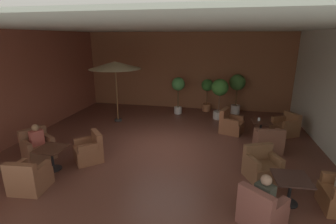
{
  "coord_description": "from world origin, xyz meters",
  "views": [
    {
      "loc": [
        1.69,
        -7.59,
        3.52
      ],
      "look_at": [
        0.0,
        0.51,
        1.06
      ],
      "focal_mm": 26.86,
      "sensor_mm": 36.0,
      "label": 1
    }
  ],
  "objects_px": {
    "patio_umbrella_tall_red": "(115,66)",
    "patron_blue_shirt": "(265,192)",
    "armchair_mid_center_east": "(262,167)",
    "potted_tree_left_corner": "(178,88)",
    "cafe_table_front_right": "(52,153)",
    "potted_tree_mid_right": "(220,92)",
    "armchair_front_left_east": "(268,142)",
    "iced_drink_cup": "(259,119)",
    "potted_tree_right_corner": "(237,87)",
    "armchair_front_right_east": "(89,151)",
    "armchair_front_left_south": "(286,127)",
    "armchair_front_right_north": "(29,179)",
    "cafe_table_mid_center": "(291,184)",
    "armchair_mid_center_south": "(261,211)",
    "armchair_front_right_south": "(38,148)",
    "potted_tree_mid_left": "(207,91)",
    "armchair_front_left_north": "(231,124)",
    "patron_with_friend": "(36,136)",
    "cafe_table_front_left": "(261,126)"
  },
  "relations": [
    {
      "from": "potted_tree_right_corner",
      "to": "patio_umbrella_tall_red",
      "type": "bearing_deg",
      "value": -156.88
    },
    {
      "from": "potted_tree_right_corner",
      "to": "armchair_front_right_east",
      "type": "bearing_deg",
      "value": -127.25
    },
    {
      "from": "armchair_mid_center_east",
      "to": "iced_drink_cup",
      "type": "height_order",
      "value": "armchair_mid_center_east"
    },
    {
      "from": "iced_drink_cup",
      "to": "armchair_mid_center_east",
      "type": "bearing_deg",
      "value": -95.32
    },
    {
      "from": "cafe_table_mid_center",
      "to": "potted_tree_left_corner",
      "type": "xyz_separation_m",
      "value": [
        -3.53,
        6.25,
        0.74
      ]
    },
    {
      "from": "armchair_front_right_east",
      "to": "potted_tree_mid_right",
      "type": "bearing_deg",
      "value": 53.12
    },
    {
      "from": "armchair_front_left_east",
      "to": "cafe_table_front_right",
      "type": "height_order",
      "value": "armchair_front_left_east"
    },
    {
      "from": "cafe_table_front_left",
      "to": "armchair_front_left_south",
      "type": "height_order",
      "value": "armchair_front_left_south"
    },
    {
      "from": "armchair_front_right_north",
      "to": "armchair_front_left_south",
      "type": "bearing_deg",
      "value": 36.77
    },
    {
      "from": "armchair_front_left_east",
      "to": "potted_tree_mid_left",
      "type": "relative_size",
      "value": 0.54
    },
    {
      "from": "cafe_table_front_right",
      "to": "patron_with_friend",
      "type": "relative_size",
      "value": 1.14
    },
    {
      "from": "cafe_table_front_right",
      "to": "armchair_front_right_south",
      "type": "height_order",
      "value": "armchair_front_right_south"
    },
    {
      "from": "cafe_table_mid_center",
      "to": "potted_tree_right_corner",
      "type": "height_order",
      "value": "potted_tree_right_corner"
    },
    {
      "from": "armchair_mid_center_east",
      "to": "potted_tree_left_corner",
      "type": "relative_size",
      "value": 0.58
    },
    {
      "from": "cafe_table_front_right",
      "to": "iced_drink_cup",
      "type": "relative_size",
      "value": 6.7
    },
    {
      "from": "armchair_front_left_south",
      "to": "potted_tree_right_corner",
      "type": "bearing_deg",
      "value": 125.08
    },
    {
      "from": "armchair_front_right_north",
      "to": "potted_tree_mid_left",
      "type": "relative_size",
      "value": 0.52
    },
    {
      "from": "armchair_mid_center_east",
      "to": "armchair_mid_center_south",
      "type": "bearing_deg",
      "value": -98.25
    },
    {
      "from": "armchair_front_right_north",
      "to": "cafe_table_mid_center",
      "type": "relative_size",
      "value": 1.05
    },
    {
      "from": "armchair_front_right_south",
      "to": "patron_blue_shirt",
      "type": "height_order",
      "value": "patron_blue_shirt"
    },
    {
      "from": "armchair_front_left_north",
      "to": "patio_umbrella_tall_red",
      "type": "height_order",
      "value": "patio_umbrella_tall_red"
    },
    {
      "from": "armchair_front_left_north",
      "to": "patron_with_friend",
      "type": "height_order",
      "value": "patron_with_friend"
    },
    {
      "from": "cafe_table_front_left",
      "to": "potted_tree_mid_left",
      "type": "relative_size",
      "value": 0.44
    },
    {
      "from": "armchair_front_left_south",
      "to": "armchair_front_right_east",
      "type": "relative_size",
      "value": 1.01
    },
    {
      "from": "armchair_front_right_east",
      "to": "patron_with_friend",
      "type": "bearing_deg",
      "value": -173.73
    },
    {
      "from": "cafe_table_mid_center",
      "to": "potted_tree_left_corner",
      "type": "relative_size",
      "value": 0.44
    },
    {
      "from": "armchair_front_right_east",
      "to": "armchair_mid_center_east",
      "type": "xyz_separation_m",
      "value": [
        4.83,
        0.04,
        -0.01
      ]
    },
    {
      "from": "armchair_front_right_north",
      "to": "potted_tree_left_corner",
      "type": "height_order",
      "value": "potted_tree_left_corner"
    },
    {
      "from": "armchair_front_right_north",
      "to": "potted_tree_left_corner",
      "type": "relative_size",
      "value": 0.47
    },
    {
      "from": "cafe_table_front_right",
      "to": "potted_tree_left_corner",
      "type": "height_order",
      "value": "potted_tree_left_corner"
    },
    {
      "from": "armchair_front_left_south",
      "to": "cafe_table_front_right",
      "type": "height_order",
      "value": "armchair_front_left_south"
    },
    {
      "from": "armchair_front_left_south",
      "to": "iced_drink_cup",
      "type": "relative_size",
      "value": 9.33
    },
    {
      "from": "armchair_front_left_east",
      "to": "armchair_front_right_north",
      "type": "bearing_deg",
      "value": -149.63
    },
    {
      "from": "potted_tree_mid_right",
      "to": "iced_drink_cup",
      "type": "distance_m",
      "value": 2.47
    },
    {
      "from": "patron_with_friend",
      "to": "armchair_mid_center_east",
      "type": "bearing_deg",
      "value": 1.92
    },
    {
      "from": "armchair_mid_center_south",
      "to": "armchair_front_right_south",
      "type": "bearing_deg",
      "value": 165.38
    },
    {
      "from": "armchair_front_left_north",
      "to": "armchair_front_left_east",
      "type": "bearing_deg",
      "value": -51.78
    },
    {
      "from": "armchair_front_left_east",
      "to": "potted_tree_mid_left",
      "type": "height_order",
      "value": "potted_tree_mid_left"
    },
    {
      "from": "cafe_table_front_right",
      "to": "potted_tree_mid_left",
      "type": "relative_size",
      "value": 0.46
    },
    {
      "from": "cafe_table_front_left",
      "to": "armchair_front_left_north",
      "type": "xyz_separation_m",
      "value": [
        -1.05,
        0.36,
        -0.14
      ]
    },
    {
      "from": "armchair_front_right_north",
      "to": "potted_tree_mid_right",
      "type": "xyz_separation_m",
      "value": [
        4.32,
        6.55,
        0.92
      ]
    },
    {
      "from": "cafe_table_front_right",
      "to": "patio_umbrella_tall_red",
      "type": "distance_m",
      "value": 4.75
    },
    {
      "from": "patio_umbrella_tall_red",
      "to": "patron_blue_shirt",
      "type": "height_order",
      "value": "patio_umbrella_tall_red"
    },
    {
      "from": "potted_tree_mid_right",
      "to": "armchair_front_left_east",
      "type": "bearing_deg",
      "value": -62.33
    },
    {
      "from": "armchair_front_left_south",
      "to": "iced_drink_cup",
      "type": "bearing_deg",
      "value": -156.14
    },
    {
      "from": "armchair_front_left_north",
      "to": "potted_tree_mid_left",
      "type": "height_order",
      "value": "potted_tree_mid_left"
    },
    {
      "from": "armchair_front_left_south",
      "to": "cafe_table_mid_center",
      "type": "height_order",
      "value": "armchair_front_left_south"
    },
    {
      "from": "armchair_front_right_south",
      "to": "armchair_mid_center_south",
      "type": "relative_size",
      "value": 1.05
    },
    {
      "from": "armchair_front_left_north",
      "to": "armchair_front_right_north",
      "type": "distance_m",
      "value": 6.87
    },
    {
      "from": "cafe_table_front_left",
      "to": "armchair_front_right_south",
      "type": "relative_size",
      "value": 0.66
    }
  ]
}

